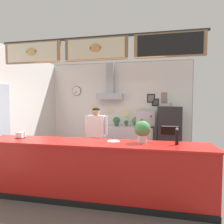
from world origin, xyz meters
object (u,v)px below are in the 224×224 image
Objects in this scene: potted_oregano at (136,121)px; napkin_holder at (21,135)px; pizza_oven at (169,133)px; basil_vase at (142,131)px; condiment_plate at (114,141)px; potted_basil at (117,121)px; espresso_machine at (145,119)px; shop_worker at (96,136)px; pepper_grinder at (177,136)px; potted_rosemary at (126,123)px.

potted_oregano is 1.85× the size of napkin_holder.
pizza_oven reaches higher than napkin_holder.
basil_vase is 0.54m from condiment_plate.
pizza_oven is at bearing 38.00° from napkin_holder.
napkin_holder reaches higher than condiment_plate.
espresso_machine is at bearing -1.89° from potted_basil.
shop_worker is 1.81m from espresso_machine.
potted_oregano is at bearing 162.77° from pizza_oven.
espresso_machine is 1.99× the size of pepper_grinder.
basil_vase is 2.32m from napkin_holder.
potted_basil is 0.31m from potted_rosemary.
condiment_plate is (-1.20, -2.35, 0.22)m from pizza_oven.
pizza_oven is 5.65× the size of potted_oregano.
potted_oregano is at bearing 106.85° from pepper_grinder.
pepper_grinder is (0.53, -2.61, -0.04)m from espresso_machine.
basil_vase reaches higher than potted_basil.
pizza_oven reaches higher than potted_oregano.
potted_rosemary is at bearing 167.73° from pizza_oven.
shop_worker is 7.16× the size of condiment_plate.
potted_oregano is 0.62m from potted_basil.
pizza_oven reaches higher than potted_basil.
espresso_machine is 2.56m from basil_vase.
potted_oregano is 1.54× the size of potted_rosemary.
condiment_plate is (-1.05, 0.03, -0.13)m from pepper_grinder.
potted_basil is 1.32× the size of condiment_plate.
shop_worker reaches higher than condiment_plate.
pepper_grinder is at bearing -0.30° from napkin_holder.
basil_vase is at bearing -77.64° from potted_rosemary.
potted_oregano is 0.79× the size of basil_vase.
condiment_plate is (0.07, -2.62, -0.03)m from potted_rosemary.
shop_worker is at bearing -132.47° from espresso_machine.
potted_rosemary is at bearing 102.36° from basil_vase.
potted_oregano is 1.36× the size of condiment_plate.
potted_basil is (-1.57, 0.26, 0.31)m from pizza_oven.
pepper_grinder reaches higher than potted_oregano.
napkin_holder is (-3.02, -2.36, 0.27)m from pizza_oven.
espresso_machine reaches higher than potted_oregano.
potted_rosemary is 0.88× the size of condiment_plate.
shop_worker is at bearing -150.06° from pizza_oven.
pizza_oven is 0.81m from espresso_machine.
espresso_machine is at bearing -131.71° from shop_worker.
potted_basil is (-0.90, 0.03, -0.08)m from espresso_machine.
napkin_holder is (-2.06, -2.65, -0.04)m from potted_oregano.
espresso_machine is at bearing 78.48° from condiment_plate.
shop_worker is 5.41× the size of potted_basil.
potted_basil is at bearing 108.62° from basil_vase.
shop_worker reaches higher than pepper_grinder.
potted_basil is 1.80× the size of napkin_holder.
basil_vase is (1.17, -1.25, 0.37)m from shop_worker.
pepper_grinder is (1.73, -1.29, 0.30)m from shop_worker.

